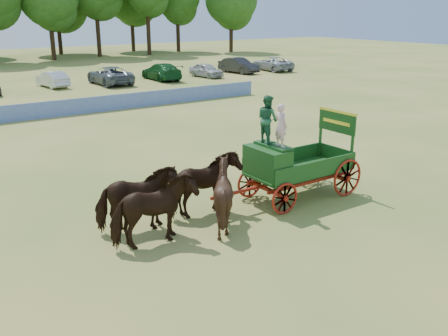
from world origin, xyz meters
The scene contains 8 objects.
ground centered at (0.00, 0.00, 0.00)m, with size 160.00×160.00×0.00m, color tan.
horse_lead_left centered at (-6.77, -1.81, 1.04)m, with size 1.12×2.46×2.08m, color black.
horse_lead_right centered at (-6.77, -0.71, 1.04)m, with size 1.12×2.46×2.08m, color black.
horse_wheel_left centered at (-4.37, -1.81, 1.04)m, with size 1.68×1.89×2.08m, color black.
horse_wheel_right centered at (-4.37, -0.71, 1.04)m, with size 1.12×2.46×2.08m, color black.
farm_dray centered at (-1.42, -1.22, 1.65)m, with size 6.00×2.00×3.79m.
sponsor_banner centered at (-1.00, 18.00, 0.53)m, with size 26.00×0.08×1.05m, color #1D3C9F.
parked_cars centered at (0.34, 30.02, 0.77)m, with size 52.46×7.04×1.64m.
Camera 1 is at (-12.59, -13.74, 6.52)m, focal length 40.00 mm.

